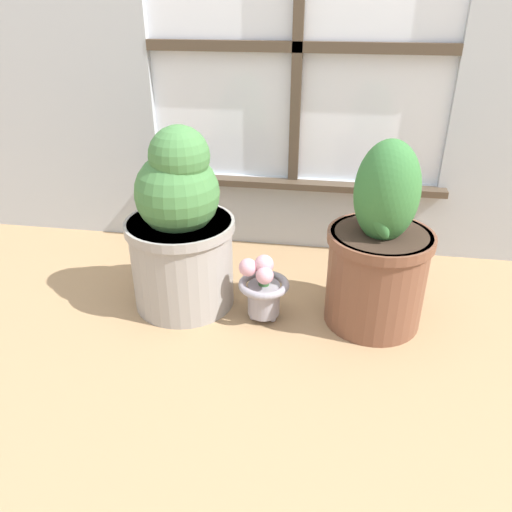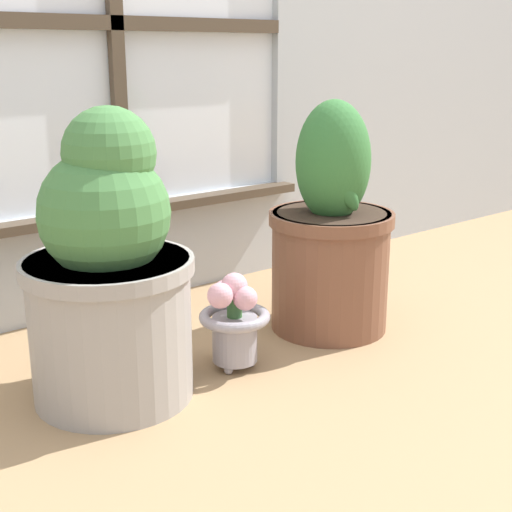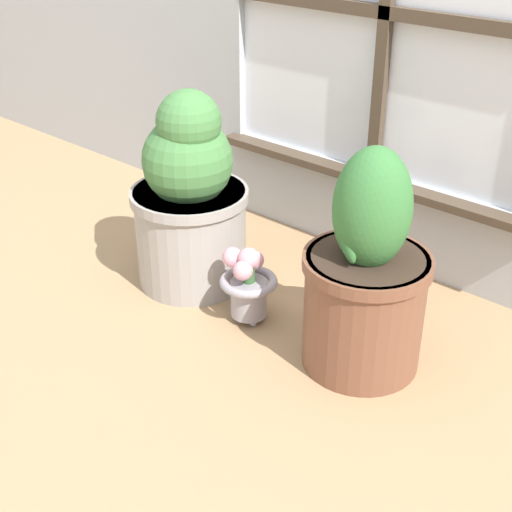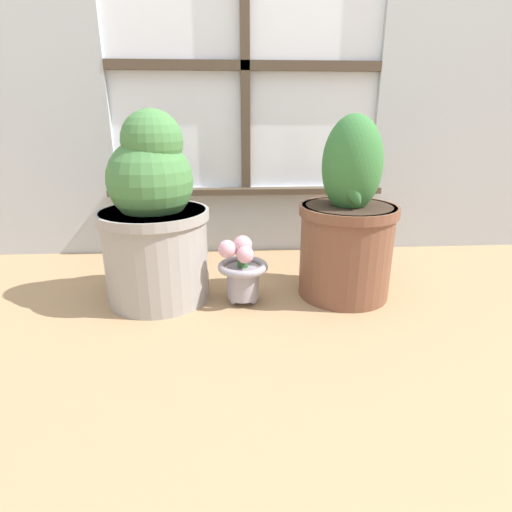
% 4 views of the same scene
% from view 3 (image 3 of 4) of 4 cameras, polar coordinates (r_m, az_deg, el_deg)
% --- Properties ---
extents(ground_plane, '(10.00, 10.00, 0.00)m').
position_cam_3_polar(ground_plane, '(1.87, -1.98, -6.76)').
color(ground_plane, tan).
extents(potted_plant_left, '(0.33, 0.33, 0.58)m').
position_cam_3_polar(potted_plant_left, '(2.02, -5.31, 4.44)').
color(potted_plant_left, '#9E9993').
rests_on(potted_plant_left, ground_plane).
extents(potted_plant_right, '(0.30, 0.30, 0.56)m').
position_cam_3_polar(potted_plant_right, '(1.69, 8.77, -2.07)').
color(potted_plant_right, brown).
rests_on(potted_plant_right, ground_plane).
extents(flower_vase, '(0.15, 0.15, 0.22)m').
position_cam_3_polar(flower_vase, '(1.89, -0.68, -2.19)').
color(flower_vase, '#99939E').
rests_on(flower_vase, ground_plane).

